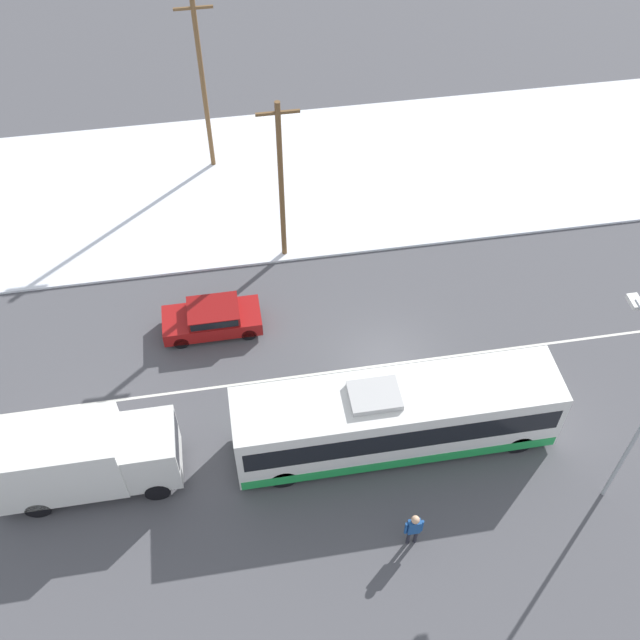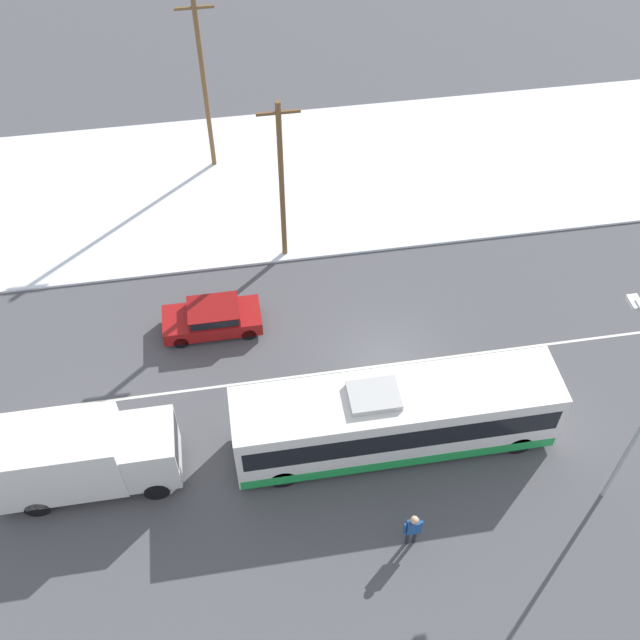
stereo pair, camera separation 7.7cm
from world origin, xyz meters
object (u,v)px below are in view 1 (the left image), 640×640
at_px(utility_pole_snowlot, 203,86).
at_px(city_bus, 396,418).
at_px(box_truck, 80,457).
at_px(streetlamp, 638,403).
at_px(utility_pole_roadside, 281,182).
at_px(pedestrian_at_stop, 414,527).
at_px(sedan_car, 213,317).

bearing_deg(utility_pole_snowlot, city_bus, -73.14).
relative_size(city_bus, utility_pole_snowlot, 1.30).
height_order(city_bus, box_truck, city_bus).
xyz_separation_m(streetlamp, utility_pole_roadside, (-9.78, 13.75, -0.56)).
bearing_deg(streetlamp, pedestrian_at_stop, -170.15).
bearing_deg(utility_pole_snowlot, sedan_car, -93.86).
height_order(box_truck, pedestrian_at_stop, box_truck).
xyz_separation_m(city_bus, box_truck, (-11.36, 0.11, 0.12)).
height_order(pedestrian_at_stop, streetlamp, streetlamp).
height_order(sedan_car, streetlamp, streetlamp).
bearing_deg(utility_pole_roadside, streetlamp, -54.57).
height_order(pedestrian_at_stop, utility_pole_snowlot, utility_pole_snowlot).
distance_m(pedestrian_at_stop, streetlamp, 8.36).
bearing_deg(city_bus, pedestrian_at_stop, -94.10).
bearing_deg(utility_pole_snowlot, pedestrian_at_stop, -76.77).
height_order(box_truck, utility_pole_snowlot, utility_pole_snowlot).
relative_size(city_bus, pedestrian_at_stop, 6.58).
relative_size(box_truck, streetlamp, 0.85).
bearing_deg(city_bus, utility_pole_roadside, 103.98).
distance_m(city_bus, utility_pole_roadside, 11.60).
bearing_deg(city_bus, box_truck, 179.45).
bearing_deg(box_truck, city_bus, -0.55).
bearing_deg(pedestrian_at_stop, city_bus, 85.90).
relative_size(box_truck, pedestrian_at_stop, 3.59).
bearing_deg(streetlamp, box_truck, 171.03).
height_order(sedan_car, pedestrian_at_stop, pedestrian_at_stop).
bearing_deg(pedestrian_at_stop, utility_pole_snowlot, 103.23).
bearing_deg(pedestrian_at_stop, utility_pole_roadside, 99.20).
distance_m(utility_pole_roadside, utility_pole_snowlot, 7.98).
bearing_deg(pedestrian_at_stop, box_truck, 159.30).
relative_size(sedan_car, utility_pole_snowlot, 0.45).
bearing_deg(utility_pole_roadside, utility_pole_snowlot, 110.95).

